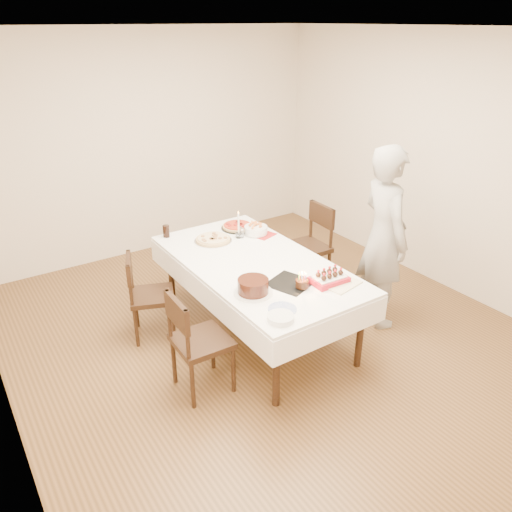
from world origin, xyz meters
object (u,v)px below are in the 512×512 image
chair_left_dessert (202,341)px  taper_candle (239,224)px  pizza_white (213,239)px  strawberry_box (329,279)px  person (384,238)px  layer_cake (253,286)px  chair_right_savory (306,248)px  dining_table (256,298)px  cola_glass (166,231)px  pasta_bowl (256,230)px  birthday_cake (302,280)px  chair_left_savory (152,296)px  pizza_pepperoni (237,226)px

chair_left_dessert → taper_candle: size_ratio=3.08×
pizza_white → strawberry_box: (0.39, -1.29, 0.02)m
person → taper_candle: person is taller
taper_candle → layer_cake: 1.14m
chair_right_savory → pizza_white: (-1.06, 0.17, 0.30)m
taper_candle → strawberry_box: (0.13, -1.23, -0.11)m
dining_table → taper_candle: bearing=73.7°
chair_left_dessert → cola_glass: 1.52m
chair_left_dessert → person: size_ratio=0.51×
person → strawberry_box: person is taller
taper_candle → strawberry_box: bearing=-84.1°
strawberry_box → layer_cake: bearing=161.9°
taper_candle → dining_table: bearing=-106.3°
cola_glass → strawberry_box: (0.73, -1.65, -0.02)m
pizza_white → strawberry_box: bearing=-73.3°
chair_right_savory → pasta_bowl: chair_right_savory is taller
chair_left_dessert → birthday_cake: 0.95m
cola_glass → layer_cake: size_ratio=0.39×
birthday_cake → strawberry_box: size_ratio=0.41×
cola_glass → dining_table: bearing=-66.2°
cola_glass → pasta_bowl: bearing=-28.9°
chair_right_savory → cola_glass: bearing=161.4°
birthday_cake → person: bearing=7.8°
dining_table → taper_candle: 0.78m
pizza_white → taper_candle: bearing=-14.0°
pizza_white → layer_cake: layer_cake is taller
birthday_cake → cola_glass: bearing=106.6°
chair_left_savory → pasta_bowl: 1.25m
pizza_white → layer_cake: (-0.24, -1.09, 0.04)m
pizza_pepperoni → birthday_cake: 1.42m
pizza_white → birthday_cake: (0.14, -1.24, 0.05)m
pizza_white → cola_glass: size_ratio=3.02×
pasta_bowl → taper_candle: size_ratio=0.81×
pizza_pepperoni → layer_cake: 1.39m
cola_glass → strawberry_box: bearing=-66.3°
dining_table → chair_left_savory: bearing=149.1°
dining_table → cola_glass: cola_glass is taller
chair_left_savory → chair_right_savory: bearing=-159.8°
dining_table → cola_glass: (-0.44, 0.99, 0.44)m
taper_candle → layer_cake: taper_candle is taller
chair_left_dessert → pizza_pepperoni: (1.10, 1.22, 0.32)m
pizza_white → pasta_bowl: 0.47m
pasta_bowl → layer_cake: size_ratio=0.74×
taper_candle → layer_cake: size_ratio=0.91×
chair_left_dessert → cola_glass: chair_left_dessert is taller
chair_right_savory → taper_candle: taper_candle is taller
pasta_bowl → taper_candle: taper_candle is taller
chair_left_savory → taper_candle: taper_candle is taller
person → pizza_white: 1.65m
taper_candle → pizza_pepperoni: bearing=61.0°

